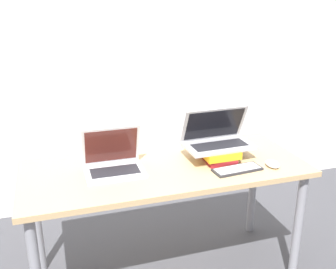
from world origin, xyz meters
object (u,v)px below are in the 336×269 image
(book_stack, at_px, (216,153))
(laptop_on_books, at_px, (217,138))
(laptop_left, at_px, (113,163))
(mouse, at_px, (272,164))
(wireless_keyboard, at_px, (237,169))

(book_stack, bearing_deg, laptop_on_books, 64.00)
(laptop_left, height_order, laptop_on_books, laptop_on_books)
(laptop_left, distance_m, mouse, 0.85)
(laptop_left, bearing_deg, book_stack, -0.96)
(laptop_on_books, bearing_deg, mouse, -42.41)
(laptop_left, xyz_separation_m, book_stack, (0.58, -0.01, -0.01))
(book_stack, xyz_separation_m, laptop_on_books, (0.01, 0.02, 0.08))
(book_stack, xyz_separation_m, wireless_keyboard, (0.04, -0.18, -0.03))
(book_stack, distance_m, mouse, 0.31)
(laptop_left, xyz_separation_m, laptop_on_books, (0.59, 0.01, 0.07))
(wireless_keyboard, relative_size, mouse, 2.75)
(laptop_on_books, xyz_separation_m, wireless_keyboard, (0.03, -0.20, -0.11))
(wireless_keyboard, xyz_separation_m, mouse, (0.20, -0.01, 0.01))
(laptop_left, bearing_deg, laptop_on_books, 0.83)
(mouse, bearing_deg, laptop_left, 166.03)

